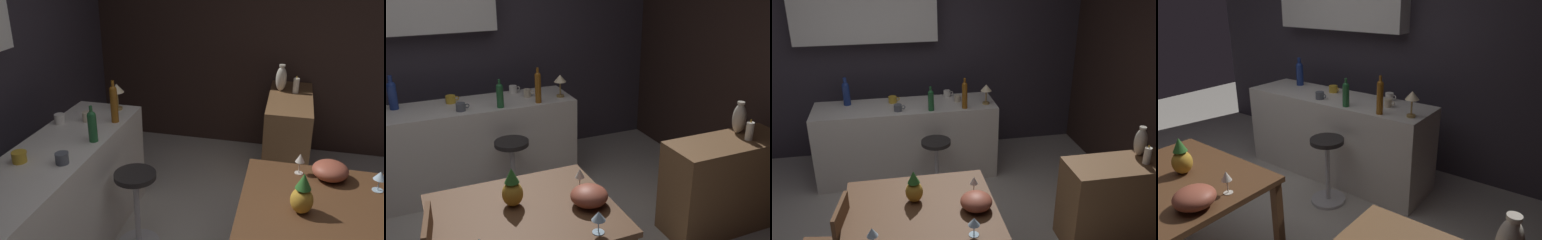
% 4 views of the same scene
% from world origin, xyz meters
% --- Properties ---
extents(wall_side_right, '(0.10, 4.40, 2.60)m').
position_xyz_m(wall_side_right, '(2.55, 0.30, 1.30)').
color(wall_side_right, '#33231E').
rests_on(wall_side_right, ground_plane).
extents(dining_table, '(1.16, 0.98, 0.74)m').
position_xyz_m(dining_table, '(0.10, -0.49, 0.65)').
color(dining_table, '#56351E').
rests_on(dining_table, ground_plane).
extents(kitchen_counter, '(2.10, 0.60, 0.90)m').
position_xyz_m(kitchen_counter, '(0.09, 1.34, 0.45)').
color(kitchen_counter, silver).
rests_on(kitchen_counter, ground_plane).
extents(sideboard_cabinet, '(1.10, 0.44, 0.82)m').
position_xyz_m(sideboard_cabinet, '(1.97, -0.27, 0.41)').
color(sideboard_cabinet, brown).
rests_on(sideboard_cabinet, ground_plane).
extents(bar_stool, '(0.34, 0.34, 0.66)m').
position_xyz_m(bar_stool, '(0.38, 0.82, 0.35)').
color(bar_stool, '#262323').
rests_on(bar_stool, ground_plane).
extents(wine_glass_left, '(0.07, 0.07, 0.15)m').
position_xyz_m(wine_glass_left, '(0.54, -0.37, 0.86)').
color(wine_glass_left, silver).
rests_on(wine_glass_left, dining_table).
extents(wine_glass_center, '(0.08, 0.08, 0.14)m').
position_xyz_m(wine_glass_center, '(0.43, -0.88, 0.85)').
color(wine_glass_center, silver).
rests_on(wine_glass_center, dining_table).
extents(pineapple_centerpiece, '(0.14, 0.14, 0.27)m').
position_xyz_m(pineapple_centerpiece, '(0.06, -0.39, 0.85)').
color(pineapple_centerpiece, gold).
rests_on(pineapple_centerpiece, dining_table).
extents(fruit_bowl, '(0.25, 0.25, 0.13)m').
position_xyz_m(fruit_bowl, '(0.51, -0.58, 0.80)').
color(fruit_bowl, '#9E4C38').
rests_on(fruit_bowl, dining_table).
extents(wine_bottle_amber, '(0.06, 0.06, 0.35)m').
position_xyz_m(wine_bottle_amber, '(0.75, 1.12, 1.07)').
color(wine_bottle_amber, '#8C5114').
rests_on(wine_bottle_amber, kitchen_counter).
extents(wine_bottle_green, '(0.07, 0.07, 0.28)m').
position_xyz_m(wine_bottle_green, '(0.37, 1.13, 1.03)').
color(wine_bottle_green, '#1E592D').
rests_on(wine_bottle_green, kitchen_counter).
extents(cup_slate, '(0.12, 0.09, 0.08)m').
position_xyz_m(cup_slate, '(0.01, 1.17, 0.94)').
color(cup_slate, '#515660').
rests_on(cup_slate, kitchen_counter).
extents(cup_mustard, '(0.13, 0.10, 0.08)m').
position_xyz_m(cup_mustard, '(-0.05, 1.46, 0.94)').
color(cup_mustard, gold).
rests_on(cup_mustard, kitchen_counter).
extents(cup_white, '(0.12, 0.08, 0.08)m').
position_xyz_m(cup_white, '(0.62, 1.55, 0.94)').
color(cup_white, white).
rests_on(cup_white, kitchen_counter).
extents(cup_cream, '(0.11, 0.08, 0.08)m').
position_xyz_m(cup_cream, '(0.71, 1.35, 0.94)').
color(cup_cream, beige).
rests_on(cup_cream, kitchen_counter).
extents(counter_lamp, '(0.13, 0.13, 0.24)m').
position_xyz_m(counter_lamp, '(1.02, 1.22, 1.08)').
color(counter_lamp, '#A58447').
rests_on(counter_lamp, kitchen_counter).
extents(pillar_candle_tall, '(0.06, 0.06, 0.18)m').
position_xyz_m(pillar_candle_tall, '(2.12, -0.31, 0.90)').
color(pillar_candle_tall, white).
rests_on(pillar_candle_tall, sideboard_cabinet).
extents(vase_ceramic_ivory, '(0.11, 0.11, 0.28)m').
position_xyz_m(vase_ceramic_ivory, '(2.14, -0.15, 0.95)').
color(vase_ceramic_ivory, beige).
rests_on(vase_ceramic_ivory, sideboard_cabinet).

